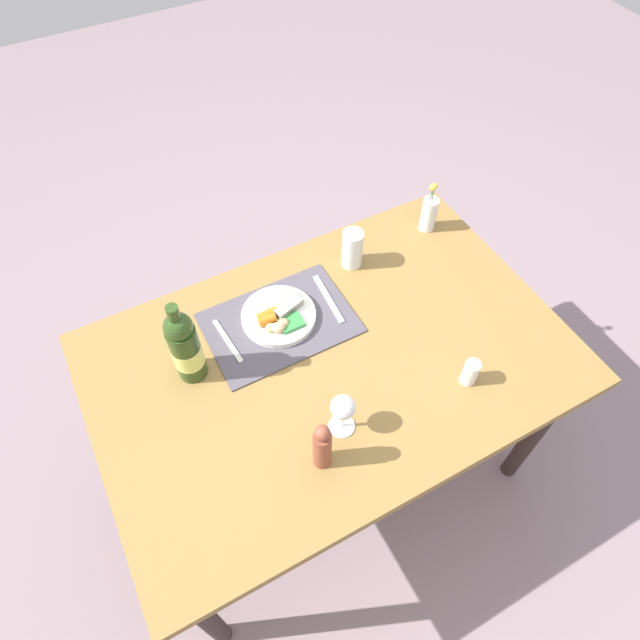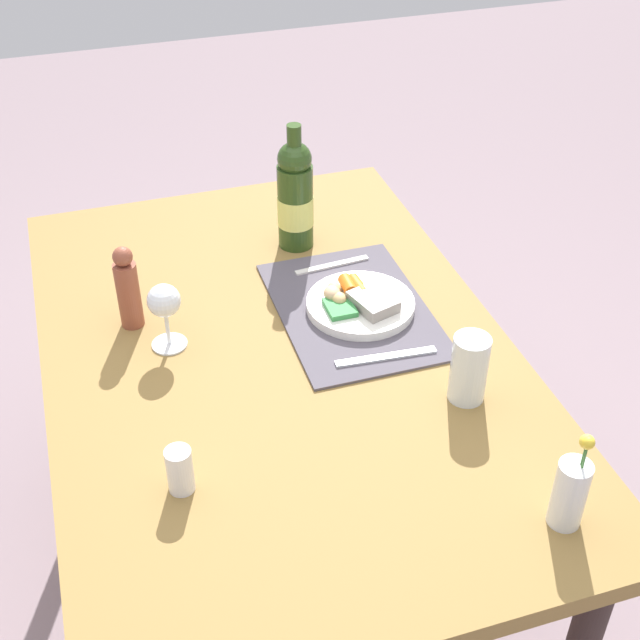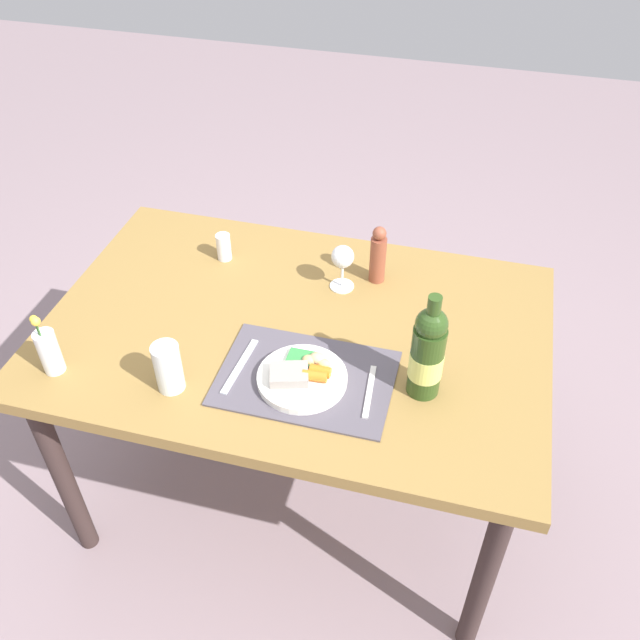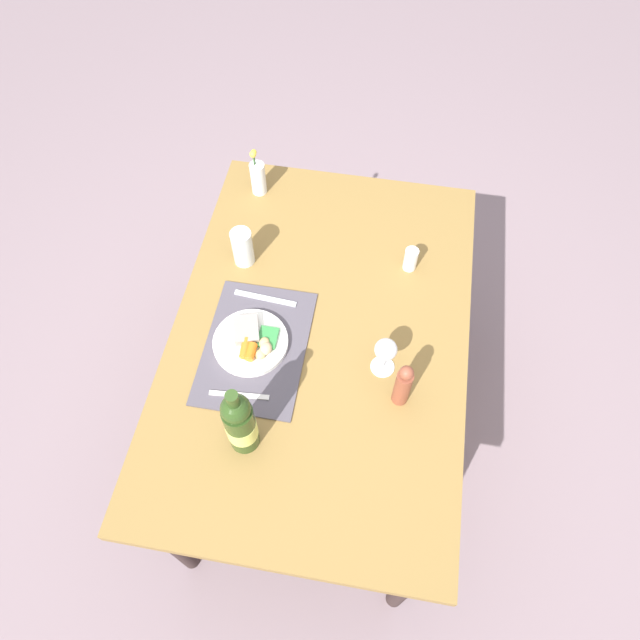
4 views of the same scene
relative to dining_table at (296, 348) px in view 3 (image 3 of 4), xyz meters
name	(u,v)px [view 3 (image 3 of 4)]	position (x,y,z in m)	size (l,w,h in m)	color
ground_plane	(301,487)	(0.00, 0.00, -0.67)	(8.00, 8.00, 0.00)	gray
dining_table	(296,348)	(0.00, 0.00, 0.00)	(1.36, 0.90, 0.75)	olive
placemat	(306,378)	(0.08, -0.18, 0.08)	(0.44, 0.30, 0.01)	#4F4953
dinner_plate	(302,376)	(0.08, -0.19, 0.10)	(0.22, 0.22, 0.05)	white
fork	(240,366)	(-0.09, -0.19, 0.09)	(0.02, 0.20, 0.01)	silver
knife	(369,391)	(0.24, -0.19, 0.09)	(0.01, 0.17, 0.01)	silver
salt_shaker	(224,247)	(-0.30, 0.25, 0.12)	(0.04, 0.04, 0.08)	white
water_tumbler	(169,370)	(-0.23, -0.29, 0.14)	(0.07, 0.07, 0.13)	silver
wine_glass	(343,259)	(0.08, 0.20, 0.18)	(0.07, 0.07, 0.14)	white
wine_bottle	(427,353)	(0.37, -0.14, 0.21)	(0.08, 0.08, 0.30)	#2A4419
pepper_mill	(378,255)	(0.17, 0.26, 0.17)	(0.05, 0.05, 0.18)	brown
flower_vase	(49,350)	(-0.54, -0.31, 0.15)	(0.05, 0.05, 0.18)	silver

